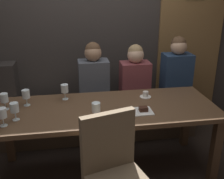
{
  "coord_description": "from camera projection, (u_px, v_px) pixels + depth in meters",
  "views": [
    {
      "loc": [
        -0.33,
        -2.43,
        1.87
      ],
      "look_at": [
        0.1,
        0.21,
        0.84
      ],
      "focal_mm": 43.88,
      "sensor_mm": 36.0,
      "label": 1
    }
  ],
  "objects": [
    {
      "name": "ground",
      "position": [
        106.0,
        169.0,
        2.96
      ],
      "size": [
        9.0,
        9.0,
        0.0
      ],
      "primitive_type": "plane",
      "color": "black"
    },
    {
      "name": "back_wall_tiled",
      "position": [
        92.0,
        15.0,
        3.54
      ],
      "size": [
        6.0,
        0.12,
        3.0
      ],
      "primitive_type": "cube",
      "color": "#383330",
      "rests_on": "ground"
    },
    {
      "name": "arched_door",
      "position": [
        191.0,
        24.0,
        3.73
      ],
      "size": [
        0.9,
        0.05,
        2.55
      ],
      "color": "olive",
      "rests_on": "ground"
    },
    {
      "name": "dining_table",
      "position": [
        105.0,
        115.0,
        2.72
      ],
      "size": [
        2.2,
        0.84,
        0.74
      ],
      "color": "#493422",
      "rests_on": "ground"
    },
    {
      "name": "banquette_bench",
      "position": [
        98.0,
        121.0,
        3.52
      ],
      "size": [
        2.5,
        0.44,
        0.45
      ],
      "color": "#4A3C2E",
      "rests_on": "ground"
    },
    {
      "name": "chair_near_side",
      "position": [
        114.0,
        168.0,
        2.08
      ],
      "size": [
        0.54,
        0.54,
        0.98
      ],
      "color": "brown",
      "rests_on": "ground"
    },
    {
      "name": "diner_redhead",
      "position": [
        94.0,
        77.0,
        3.3
      ],
      "size": [
        0.36,
        0.24,
        0.8
      ],
      "color": "#4C515B",
      "rests_on": "banquette_bench"
    },
    {
      "name": "diner_bearded",
      "position": [
        135.0,
        76.0,
        3.39
      ],
      "size": [
        0.36,
        0.24,
        0.75
      ],
      "color": "brown",
      "rests_on": "banquette_bench"
    },
    {
      "name": "diner_far_end",
      "position": [
        177.0,
        71.0,
        3.47
      ],
      "size": [
        0.36,
        0.24,
        0.83
      ],
      "color": "navy",
      "rests_on": "banquette_bench"
    },
    {
      "name": "wine_glass_center_front",
      "position": [
        65.0,
        89.0,
        2.84
      ],
      "size": [
        0.08,
        0.08,
        0.16
      ],
      "color": "silver",
      "rests_on": "dining_table"
    },
    {
      "name": "wine_glass_center_back",
      "position": [
        14.0,
        108.0,
        2.4
      ],
      "size": [
        0.08,
        0.08,
        0.16
      ],
      "color": "silver",
      "rests_on": "dining_table"
    },
    {
      "name": "wine_glass_near_right",
      "position": [
        2.0,
        114.0,
        2.3
      ],
      "size": [
        0.08,
        0.08,
        0.16
      ],
      "color": "silver",
      "rests_on": "dining_table"
    },
    {
      "name": "wine_glass_far_left",
      "position": [
        4.0,
        98.0,
        2.6
      ],
      "size": [
        0.08,
        0.08,
        0.16
      ],
      "color": "silver",
      "rests_on": "dining_table"
    },
    {
      "name": "wine_glass_end_right",
      "position": [
        26.0,
        95.0,
        2.69
      ],
      "size": [
        0.08,
        0.08,
        0.16
      ],
      "color": "silver",
      "rests_on": "dining_table"
    },
    {
      "name": "wine_glass_far_right",
      "position": [
        96.0,
        108.0,
        2.4
      ],
      "size": [
        0.08,
        0.08,
        0.16
      ],
      "color": "silver",
      "rests_on": "dining_table"
    },
    {
      "name": "espresso_cup",
      "position": [
        145.0,
        95.0,
        2.92
      ],
      "size": [
        0.12,
        0.12,
        0.06
      ],
      "color": "white",
      "rests_on": "dining_table"
    },
    {
      "name": "dessert_plate",
      "position": [
        143.0,
        110.0,
        2.59
      ],
      "size": [
        0.19,
        0.19,
        0.05
      ],
      "color": "white",
      "rests_on": "dining_table"
    }
  ]
}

